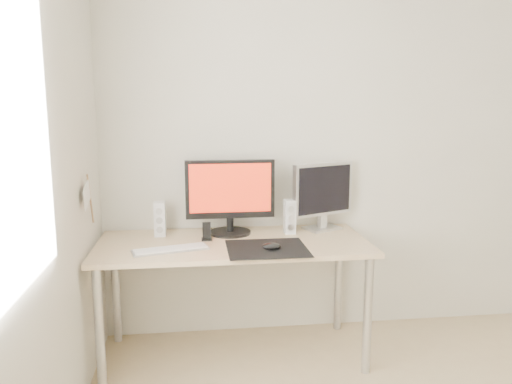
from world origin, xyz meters
TOP-DOWN VIEW (x-y plane):
  - wall_back at (0.00, 1.75)m, footprint 3.50×0.00m
  - mousepad at (-0.75, 1.20)m, footprint 0.45×0.40m
  - mouse at (-0.73, 1.17)m, footprint 0.10×0.06m
  - desk at (-0.93, 1.38)m, footprint 1.60×0.70m
  - main_monitor at (-0.93, 1.55)m, footprint 0.55×0.26m
  - second_monitor at (-0.33, 1.60)m, footprint 0.43×0.24m
  - speaker_left at (-1.37, 1.56)m, footprint 0.07×0.08m
  - speaker_right at (-0.56, 1.53)m, footprint 0.07×0.08m
  - keyboard at (-1.29, 1.23)m, footprint 0.44×0.22m
  - phone_dock at (-1.09, 1.42)m, footprint 0.06×0.05m
  - pennant at (-1.72, 1.24)m, footprint 0.01×0.23m

SIDE VIEW (x-z plane):
  - desk at x=-0.93m, z-range 0.29..1.02m
  - mousepad at x=-0.75m, z-range 0.73..0.73m
  - keyboard at x=-1.29m, z-range 0.73..0.75m
  - mouse at x=-0.73m, z-range 0.73..0.77m
  - phone_dock at x=-1.09m, z-range 0.71..0.82m
  - speaker_left at x=-1.37m, z-range 0.73..0.94m
  - speaker_right at x=-0.56m, z-range 0.73..0.94m
  - second_monitor at x=-0.33m, z-range 0.75..1.19m
  - main_monitor at x=-0.93m, z-range 0.75..1.22m
  - pennant at x=-1.72m, z-range 0.90..1.19m
  - wall_back at x=0.00m, z-range -0.50..3.00m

